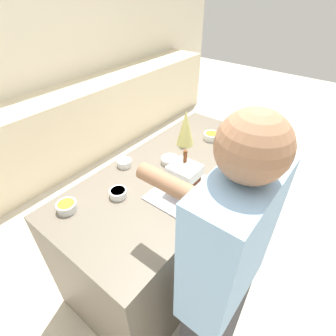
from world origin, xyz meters
TOP-DOWN VIEW (x-y plane):
  - ground_plane at (0.00, 0.00)m, footprint 12.00×12.00m
  - wall_back at (0.00, 2.31)m, footprint 8.00×0.05m
  - back_cabinet_block at (0.00, 1.99)m, footprint 6.00×0.60m
  - kitchen_island at (0.00, 0.00)m, footprint 1.76×0.82m
  - baking_tray at (-0.14, -0.18)m, footprint 0.43×0.33m
  - gingerbread_house at (-0.14, -0.18)m, footprint 0.16×0.17m
  - decorative_tree at (0.34, 0.14)m, footprint 0.14×0.14m
  - candy_bowl_beside_tree at (0.54, 0.02)m, footprint 0.13×0.13m
  - candy_bowl_near_tray_right at (0.06, 0.08)m, footprint 0.13×0.13m
  - candy_bowl_center_rear at (-0.42, 0.11)m, footprint 0.11×0.11m
  - candy_bowl_front_corner at (-0.17, 0.31)m, footprint 0.10×0.10m
  - candy_bowl_near_tray_left at (-0.69, 0.26)m, footprint 0.12×0.12m
  - person at (-0.50, -0.66)m, footprint 0.47×0.58m

SIDE VIEW (x-z plane):
  - ground_plane at x=0.00m, z-range 0.00..0.00m
  - back_cabinet_block at x=0.00m, z-range 0.00..0.93m
  - kitchen_island at x=0.00m, z-range 0.00..0.96m
  - person at x=-0.50m, z-range 0.03..1.81m
  - baking_tray at x=-0.14m, z-range 0.96..0.97m
  - candy_bowl_near_tray_right at x=0.06m, z-range 0.96..1.00m
  - candy_bowl_front_corner at x=-0.17m, z-range 0.96..1.01m
  - candy_bowl_center_rear at x=-0.42m, z-range 0.96..1.01m
  - candy_bowl_near_tray_left at x=-0.69m, z-range 0.96..1.01m
  - candy_bowl_beside_tree at x=0.54m, z-range 0.96..1.01m
  - gingerbread_house at x=-0.14m, z-range 0.94..1.20m
  - decorative_tree at x=0.34m, z-range 0.96..1.25m
  - wall_back at x=0.00m, z-range 0.00..2.60m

